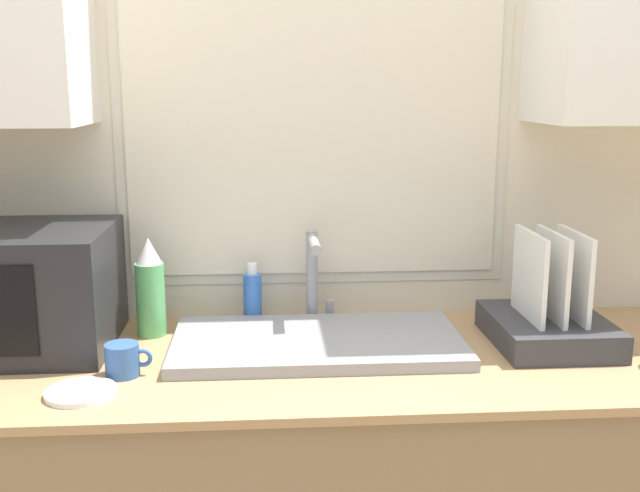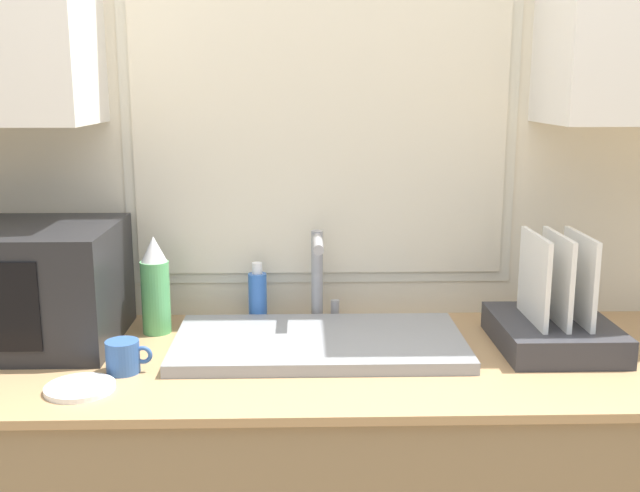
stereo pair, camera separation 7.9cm
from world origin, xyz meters
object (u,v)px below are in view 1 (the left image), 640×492
object	(u,v)px
microwave	(7,289)
spray_bottle	(150,289)
faucet	(314,270)
mug_near_sink	(123,360)
dish_rack	(548,319)
soap_bottle	(252,297)

from	to	relation	value
microwave	spray_bottle	distance (m)	0.35
faucet	spray_bottle	xyz separation A→B (m)	(-0.43, -0.06, -0.03)
faucet	microwave	distance (m)	0.78
mug_near_sink	dish_rack	bearing A→B (deg)	7.86
microwave	soap_bottle	distance (m)	0.63
microwave	mug_near_sink	world-z (taller)	microwave
spray_bottle	dish_rack	bearing A→B (deg)	-7.87
dish_rack	microwave	bearing A→B (deg)	176.86
dish_rack	mug_near_sink	size ratio (longest dim) A/B	3.18
dish_rack	soap_bottle	distance (m)	0.78
microwave	soap_bottle	world-z (taller)	microwave
faucet	spray_bottle	distance (m)	0.44
spray_bottle	mug_near_sink	world-z (taller)	spray_bottle
microwave	spray_bottle	xyz separation A→B (m)	(0.34, 0.07, -0.02)
microwave	faucet	bearing A→B (deg)	9.32
faucet	soap_bottle	world-z (taller)	faucet
microwave	mug_near_sink	xyz separation A→B (m)	(0.32, -0.22, -0.11)
spray_bottle	soap_bottle	bearing A→B (deg)	17.13
dish_rack	soap_bottle	bearing A→B (deg)	163.58
microwave	dish_rack	world-z (taller)	microwave
dish_rack	spray_bottle	size ratio (longest dim) A/B	1.29
faucet	microwave	size ratio (longest dim) A/B	0.50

